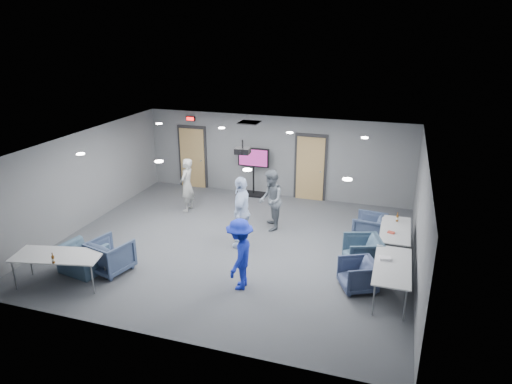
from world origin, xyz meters
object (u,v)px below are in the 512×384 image
(chair_right_b, at_px, (362,252))
(tv_stand, at_px, (253,169))
(person_c, at_px, (242,212))
(projector, at_px, (243,151))
(chair_right_c, at_px, (358,275))
(table_right_a, at_px, (395,231))
(chair_right_a, at_px, (369,228))
(bottle_front, at_px, (53,259))
(chair_front_b, at_px, (81,259))
(chair_front_a, at_px, (111,256))
(person_d, at_px, (240,254))
(table_front_left, at_px, (58,256))
(person_a, at_px, (187,185))
(table_right_b, at_px, (392,267))
(person_b, at_px, (271,200))
(bottle_right, at_px, (397,218))

(chair_right_b, height_order, tv_stand, tv_stand)
(person_c, relative_size, projector, 4.78)
(chair_right_c, relative_size, projector, 1.88)
(table_right_a, bearing_deg, projector, 90.45)
(chair_right_a, xyz_separation_m, bottle_front, (-6.14, -4.65, 0.45))
(chair_right_a, xyz_separation_m, chair_front_b, (-6.24, -3.72, -0.05))
(chair_front_a, height_order, tv_stand, tv_stand)
(person_c, distance_m, person_d, 2.04)
(chair_front_b, bearing_deg, table_front_left, 92.46)
(tv_stand, bearing_deg, person_c, -76.49)
(projector, bearing_deg, person_a, 147.59)
(person_c, distance_m, table_right_b, 4.02)
(person_c, bearing_deg, chair_right_c, 60.87)
(chair_right_c, bearing_deg, tv_stand, -166.63)
(chair_front_b, distance_m, projector, 4.69)
(tv_stand, bearing_deg, person_d, -74.80)
(person_c, height_order, chair_right_b, person_c)
(person_b, xyz_separation_m, projector, (-0.58, -0.67, 1.54))
(person_a, relative_size, person_d, 1.04)
(chair_front_a, relative_size, table_right_b, 0.48)
(person_a, distance_m, person_b, 2.88)
(bottle_front, xyz_separation_m, tv_stand, (2.11, 7.08, 0.11))
(projector, bearing_deg, chair_right_a, 8.14)
(chair_front_a, xyz_separation_m, projector, (2.31, 2.75, 2.01))
(chair_right_c, distance_m, tv_stand, 6.38)
(person_c, relative_size, bottle_right, 7.56)
(person_c, relative_size, tv_stand, 1.15)
(table_front_left, bearing_deg, chair_right_b, 11.70)
(bottle_right, height_order, tv_stand, tv_stand)
(person_a, xyz_separation_m, chair_right_c, (5.51, -3.01, -0.49))
(person_c, relative_size, chair_front_a, 2.18)
(table_front_left, bearing_deg, person_c, 31.07)
(bottle_right, bearing_deg, person_c, -163.93)
(chair_front_a, distance_m, table_right_b, 6.32)
(chair_right_a, bearing_deg, table_right_a, 50.33)
(person_d, distance_m, table_right_a, 4.04)
(table_right_b, relative_size, bottle_front, 7.43)
(table_right_b, height_order, table_front_left, same)
(person_d, distance_m, tv_stand, 5.85)
(person_a, distance_m, chair_right_b, 5.87)
(person_a, xyz_separation_m, bottle_right, (6.22, -0.68, -0.01))
(chair_right_c, bearing_deg, projector, -144.41)
(person_b, distance_m, chair_front_b, 5.11)
(person_b, relative_size, chair_right_b, 2.05)
(table_right_a, xyz_separation_m, bottle_right, (0.02, 0.50, 0.14))
(person_a, relative_size, person_c, 0.88)
(chair_front_b, xyz_separation_m, bottle_right, (6.91, 3.53, 0.50))
(table_right_b, bearing_deg, chair_front_b, 99.33)
(chair_front_a, distance_m, table_front_left, 1.15)
(bottle_front, height_order, bottle_right, bottle_right)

